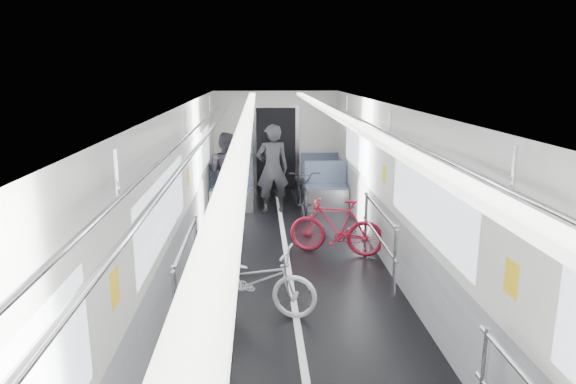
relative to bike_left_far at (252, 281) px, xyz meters
name	(u,v)px	position (x,y,z in m)	size (l,w,h in m)	color
car_shell	(288,193)	(0.52, 1.53, 0.71)	(3.02, 14.01, 2.41)	black
bike_left_far	(252,281)	(0.00, 0.00, 0.00)	(0.56, 1.60, 0.84)	silver
bike_right_far	(336,227)	(1.32, 2.00, 0.03)	(0.43, 1.51, 0.91)	maroon
bike_aisle	(301,190)	(0.97, 4.55, 0.05)	(0.62, 1.77, 0.93)	black
person_standing	(272,169)	(0.38, 4.55, 0.50)	(0.67, 0.44, 1.83)	black
person_seated	(226,172)	(-0.59, 4.81, 0.40)	(0.80, 0.62, 1.64)	#29262D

